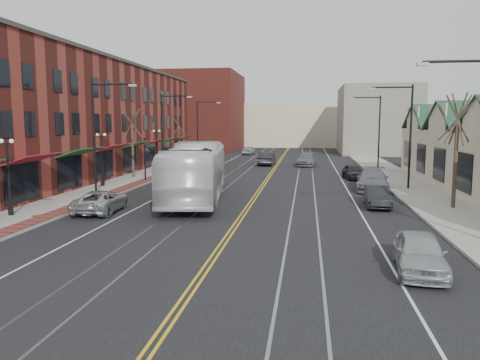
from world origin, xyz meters
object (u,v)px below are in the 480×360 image
(parked_suv, at_px, (101,201))
(parked_car_d, at_px, (354,172))
(parked_car_b, at_px, (377,196))
(transit_bus, at_px, (196,172))
(parked_car_c, at_px, (372,180))
(parked_car_a, at_px, (420,253))

(parked_suv, height_order, parked_car_d, parked_car_d)
(parked_suv, xyz_separation_m, parked_car_b, (16.50, 4.14, 0.01))
(transit_bus, distance_m, parked_car_c, 14.10)
(parked_car_a, bearing_deg, parked_suv, 157.21)
(parked_car_b, bearing_deg, transit_bus, 177.79)
(parked_car_b, height_order, parked_car_c, parked_car_c)
(parked_car_b, relative_size, parked_car_c, 0.71)
(parked_suv, relative_size, parked_car_b, 1.16)
(transit_bus, height_order, parked_car_a, transit_bus)
(transit_bus, xyz_separation_m, parked_car_b, (11.96, -0.94, -1.28))
(parked_car_c, xyz_separation_m, parked_car_d, (-0.76, 7.17, -0.14))
(parked_suv, bearing_deg, parked_car_b, -169.46)
(parked_suv, distance_m, parked_car_b, 17.01)
(parked_suv, xyz_separation_m, parked_car_a, (16.12, -8.88, 0.06))
(transit_bus, relative_size, parked_car_a, 3.33)
(parked_car_c, bearing_deg, parked_car_a, -86.21)
(transit_bus, distance_m, parked_suv, 6.93)
(parked_suv, height_order, parked_car_a, parked_car_a)
(parked_car_a, bearing_deg, parked_car_d, 95.49)
(parked_car_c, bearing_deg, parked_car_d, 102.73)
(parked_suv, distance_m, parked_car_a, 18.40)
(transit_bus, xyz_separation_m, parked_car_c, (12.60, 6.23, -1.12))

